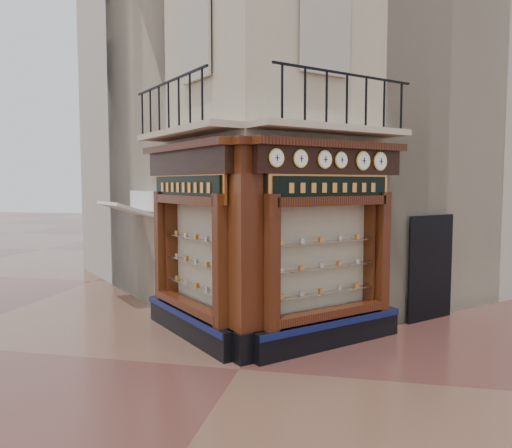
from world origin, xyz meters
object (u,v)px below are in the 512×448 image
(clock_c, at_px, (325,159))
(clock_f, at_px, (380,161))
(clock_a, at_px, (276,158))
(signboard_right, at_px, (332,188))
(clock_e, at_px, (363,161))
(clock_b, at_px, (300,159))
(corner_pilaster, at_px, (245,253))
(clock_d, at_px, (341,160))
(awning, at_px, (128,306))
(signboard_left, at_px, (186,187))

(clock_c, height_order, clock_f, clock_f)
(clock_a, distance_m, signboard_right, 1.49)
(signboard_right, bearing_deg, clock_f, -5.48)
(clock_c, bearing_deg, clock_e, 0.00)
(clock_b, bearing_deg, corner_pilaster, 154.36)
(clock_b, xyz_separation_m, clock_f, (1.42, 1.42, -0.00))
(clock_f, bearing_deg, clock_e, -180.00)
(clock_e, bearing_deg, clock_f, 0.00)
(clock_d, bearing_deg, clock_f, 0.00)
(awning, bearing_deg, clock_c, -160.19)
(corner_pilaster, bearing_deg, awning, 95.72)
(clock_d, height_order, awning, clock_d)
(clock_c, bearing_deg, awning, 109.81)
(clock_e, distance_m, clock_f, 0.47)
(clock_b, distance_m, clock_d, 0.97)
(corner_pilaster, distance_m, signboard_left, 2.12)
(signboard_left, bearing_deg, clock_f, -124.07)
(corner_pilaster, relative_size, signboard_right, 1.86)
(clock_a, height_order, signboard_right, clock_a)
(corner_pilaster, relative_size, clock_f, 10.66)
(corner_pilaster, distance_m, signboard_right, 2.12)
(clock_d, height_order, signboard_right, clock_d)
(corner_pilaster, bearing_deg, signboard_left, 100.25)
(clock_c, relative_size, clock_d, 1.08)
(clock_b, relative_size, awning, 0.19)
(clock_c, xyz_separation_m, clock_d, (0.29, 0.29, 0.00))
(clock_f, height_order, signboard_left, clock_f)
(corner_pilaster, xyz_separation_m, clock_c, (1.33, 0.73, 1.67))
(clock_c, relative_size, signboard_left, 0.15)
(clock_a, bearing_deg, signboard_right, 4.55)
(awning, bearing_deg, clock_b, -165.62)
(clock_e, bearing_deg, clock_d, -180.00)
(corner_pilaster, height_order, clock_a, corner_pilaster)
(clock_e, xyz_separation_m, signboard_left, (-3.48, -0.40, -0.52))
(signboard_right, bearing_deg, awning, 112.96)
(corner_pilaster, relative_size, clock_a, 12.29)
(awning, bearing_deg, clock_f, -147.89)
(awning, xyz_separation_m, signboard_right, (5.35, -2.16, 3.10))
(clock_e, height_order, signboard_right, clock_e)
(corner_pilaster, bearing_deg, clock_b, -25.64)
(clock_f, height_order, awning, clock_f)
(clock_f, distance_m, signboard_left, 3.92)
(corner_pilaster, distance_m, clock_f, 3.38)
(awning, xyz_separation_m, signboard_left, (2.42, -2.16, 3.10))
(clock_a, height_order, clock_f, clock_f)
(clock_d, relative_size, clock_e, 0.85)
(clock_a, relative_size, clock_d, 1.03)
(clock_a, bearing_deg, clock_f, 0.00)
(clock_d, bearing_deg, signboard_right, 133.82)
(corner_pilaster, relative_size, signboard_left, 1.74)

